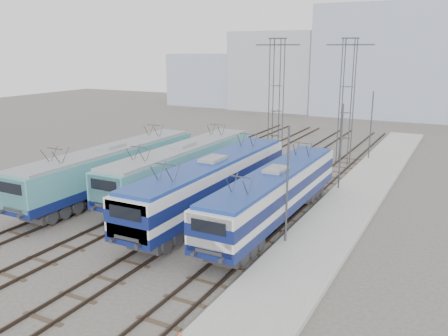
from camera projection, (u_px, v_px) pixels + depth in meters
ground at (144, 231)px, 29.54m from camera, size 160.00×160.00×0.00m
platform at (339, 216)px, 31.80m from camera, size 4.00×70.00×0.30m
locomotive_far_left at (111, 167)px, 36.26m from camera, size 2.91×18.40×3.46m
locomotive_center_left at (182, 165)px, 36.88m from camera, size 2.88×18.22×3.43m
locomotive_center_right at (212, 181)px, 31.99m from camera, size 2.92×18.49×3.48m
locomotive_far_right at (274, 192)px, 30.09m from camera, size 2.76×17.41×3.27m
catenary_tower_west at (276, 94)px, 46.81m from camera, size 4.50×1.20×12.00m
catenary_tower_east at (347, 96)px, 45.62m from camera, size 4.50×1.20×12.00m
mast_front at (287, 188)px, 26.54m from camera, size 0.12×0.12×7.00m
mast_mid at (341, 149)px, 36.85m from camera, size 0.12×0.12×7.00m
mast_rear at (371, 127)px, 47.16m from camera, size 0.12×0.12×7.00m
building_west at (285, 71)px, 87.38m from camera, size 18.00×12.00×14.00m
building_center at (387, 61)px, 78.82m from camera, size 22.00×14.00×18.00m
building_far_west at (209, 79)px, 95.05m from camera, size 14.00×10.00×10.00m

